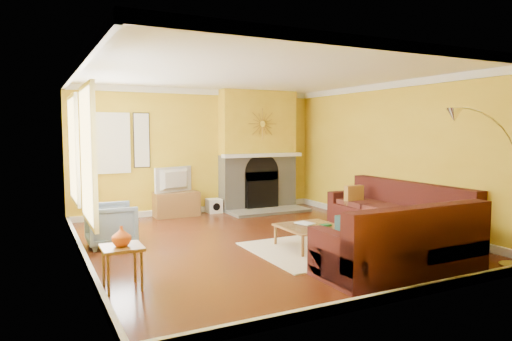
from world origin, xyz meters
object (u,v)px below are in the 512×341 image
coffee_table (311,237)px  arc_lamp (488,193)px  media_console (176,204)px  armchair (111,224)px  sectional_sofa (360,217)px  side_table (122,267)px

coffee_table → arc_lamp: (1.23, -2.07, 0.85)m
media_console → arc_lamp: size_ratio=0.45×
media_console → armchair: armchair is taller
coffee_table → arc_lamp: size_ratio=0.43×
coffee_table → media_console: media_console is taller
sectional_sofa → coffee_table: size_ratio=3.93×
sectional_sofa → arc_lamp: (0.47, -1.84, 0.58)m
armchair → side_table: bearing=174.1°
media_console → arc_lamp: (2.31, -5.53, 0.77)m
sectional_sofa → armchair: sectional_sofa is taller
arc_lamp → coffee_table: bearing=120.8°
coffee_table → side_table: size_ratio=1.78×
sectional_sofa → side_table: 3.70m
sectional_sofa → armchair: 3.89m
media_console → arc_lamp: 6.04m
sectional_sofa → arc_lamp: size_ratio=1.69×
media_console → sectional_sofa: bearing=-63.5°
side_table → arc_lamp: size_ratio=0.24×
armchair → side_table: (-0.22, -2.10, -0.09)m
sectional_sofa → media_console: sectional_sofa is taller
sectional_sofa → media_console: 4.13m
media_console → armchair: size_ratio=1.28×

